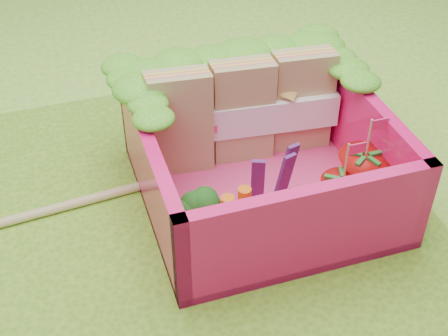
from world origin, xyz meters
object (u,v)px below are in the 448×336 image
strawberry_right (362,177)px  broccoli (196,212)px  sandwich_stack (243,112)px  strawberry_left (341,197)px  bento_box (262,157)px

strawberry_right → broccoli: bearing=-179.0°
sandwich_stack → strawberry_right: (0.48, -0.58, -0.16)m
sandwich_stack → strawberry_left: bearing=-64.6°
sandwich_stack → strawberry_right: sandwich_stack is taller
broccoli → strawberry_left: 0.78m
broccoli → strawberry_left: (0.78, -0.07, -0.05)m
sandwich_stack → strawberry_left: (0.32, -0.67, -0.18)m
strawberry_right → bento_box: bearing=153.3°
strawberry_left → strawberry_right: (0.17, 0.09, 0.02)m
sandwich_stack → strawberry_right: 0.77m
broccoli → strawberry_right: strawberry_right is taller
sandwich_stack → strawberry_right: bearing=-50.2°
sandwich_stack → broccoli: (-0.46, -0.60, -0.13)m
sandwich_stack → strawberry_left: size_ratio=2.39×
broccoli → bento_box: bearing=30.2°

